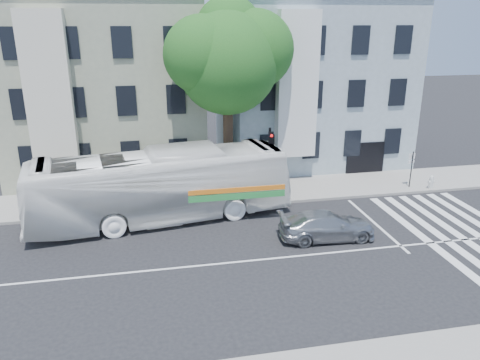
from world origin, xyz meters
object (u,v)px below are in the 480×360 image
object	(u,v)px
bus	(161,186)
sedan	(327,226)
fire_hydrant	(431,182)
traffic_signal	(270,155)

from	to	relation	value
bus	sedan	xyz separation A→B (m)	(7.49, -3.78, -1.18)
sedan	fire_hydrant	bearing A→B (deg)	-57.52
bus	fire_hydrant	xyz separation A→B (m)	(16.00, 1.10, -1.27)
sedan	traffic_signal	world-z (taller)	traffic_signal
bus	traffic_signal	xyz separation A→B (m)	(6.04, 1.39, 0.89)
fire_hydrant	sedan	bearing A→B (deg)	-150.20
traffic_signal	sedan	bearing A→B (deg)	-58.73
sedan	fire_hydrant	distance (m)	9.81
sedan	traffic_signal	bearing A→B (deg)	18.32
bus	traffic_signal	bearing A→B (deg)	-85.40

